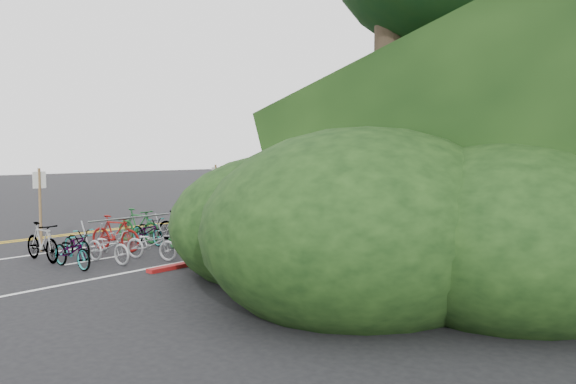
# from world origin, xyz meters

# --- Properties ---
(ground) EXTENTS (120.00, 120.00, 0.00)m
(ground) POSITION_xyz_m (0.00, 0.00, 0.00)
(ground) COLOR black
(ground) RESTS_ON ground
(road_markings) EXTENTS (7.47, 80.00, 0.01)m
(road_markings) POSITION_xyz_m (0.63, 10.10, 0.00)
(road_markings) COLOR gold
(road_markings) RESTS_ON ground
(red_curb) EXTENTS (0.25, 28.00, 0.10)m
(red_curb) POSITION_xyz_m (5.70, 12.00, 0.05)
(red_curb) COLOR maroon
(red_curb) RESTS_ON ground
(bike_rack_front) EXTENTS (1.09, 2.78, 1.06)m
(bike_rack_front) POSITION_xyz_m (2.84, -0.53, 0.78)
(bike_rack_front) COLOR gray
(bike_rack_front) RESTS_ON ground
(bike_racks_rest) EXTENTS (1.14, 23.00, 1.17)m
(bike_racks_rest) POSITION_xyz_m (3.00, 13.00, 0.85)
(bike_racks_rest) COLOR gray
(bike_racks_rest) RESTS_ON ground
(signpost_near) EXTENTS (0.08, 0.40, 2.51)m
(signpost_near) POSITION_xyz_m (0.65, -2.18, 1.44)
(signpost_near) COLOR brown
(signpost_near) RESTS_ON ground
(signposts_rest) EXTENTS (0.08, 18.40, 2.50)m
(signposts_rest) POSITION_xyz_m (0.60, 14.00, 1.43)
(signposts_rest) COLOR brown
(signposts_rest) RESTS_ON ground
(bike_front) EXTENTS (0.81, 1.93, 1.13)m
(bike_front) POSITION_xyz_m (1.45, 0.72, 0.56)
(bike_front) COLOR #144C1E
(bike_front) RESTS_ON ground
(bike_valet) EXTENTS (3.48, 13.62, 1.09)m
(bike_valet) POSITION_xyz_m (2.99, 2.58, 0.48)
(bike_valet) COLOR slate
(bike_valet) RESTS_ON ground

